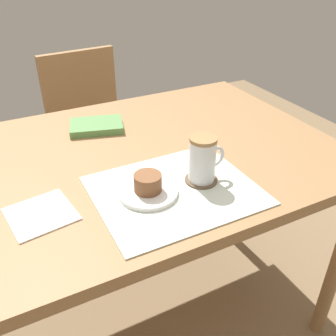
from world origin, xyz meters
The scene contains 10 objects.
ground_plane centered at (0.00, 0.00, -0.01)m, with size 4.40×4.40×0.02m, color #846B4C.
dining_table centered at (0.00, 0.00, 0.68)m, with size 1.33×0.88×0.76m.
wooden_chair centered at (0.11, 0.79, 0.47)m, with size 0.45×0.45×0.86m.
placemat centered at (0.05, -0.23, 0.76)m, with size 0.42×0.35×0.00m, color silver.
pastry_plate centered at (-0.02, -0.22, 0.77)m, with size 0.16×0.16×0.01m, color white.
pastry centered at (-0.02, -0.22, 0.80)m, with size 0.07×0.07×0.05m, color brown.
coffee_coaster centered at (0.13, -0.23, 0.76)m, with size 0.09×0.09×0.01m, color brown.
coffee_mug centered at (0.13, -0.23, 0.83)m, with size 0.11×0.07×0.13m.
paper_napkin centered at (-0.29, -0.17, 0.76)m, with size 0.15×0.15×0.00m, color white.
small_book centered at (-0.02, 0.22, 0.77)m, with size 0.18×0.12×0.02m, color #598C4C.
Camera 1 is at (-0.34, -0.95, 1.33)m, focal length 40.00 mm.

